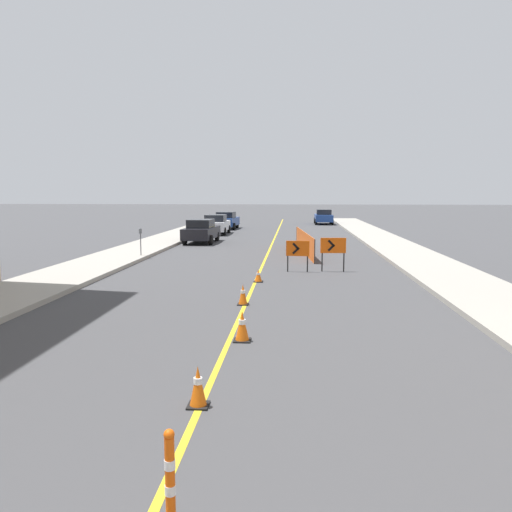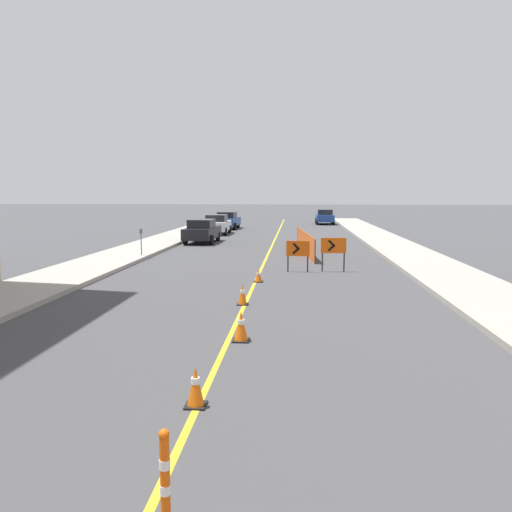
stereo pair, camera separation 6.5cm
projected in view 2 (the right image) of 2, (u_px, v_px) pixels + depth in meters
lane_stripe at (270, 250)px, 29.44m from camera, size 0.12×68.24×0.01m
sidewalk_left at (145, 247)px, 30.03m from camera, size 3.10×68.24×0.17m
sidewalk_right at (401, 250)px, 28.83m from camera, size 3.10×68.24×0.17m
traffic_cone_third at (196, 386)px, 7.83m from camera, size 0.33×0.33×0.66m
traffic_cone_fourth at (241, 326)px, 11.29m from camera, size 0.39×0.39×0.70m
traffic_cone_fifth at (242, 295)px, 14.96m from camera, size 0.33×0.33×0.63m
traffic_cone_farthest at (258, 276)px, 18.80m from camera, size 0.35×0.35×0.48m
delineator_post_front at (165, 490)px, 4.85m from camera, size 0.31×0.31×1.10m
arrow_barricade_primary at (298, 250)px, 21.13m from camera, size 0.99×0.14×1.32m
arrow_barricade_secondary at (333, 247)px, 21.17m from camera, size 1.08×0.14×1.45m
safety_mesh_fence at (305, 243)px, 27.80m from camera, size 0.86×8.74×1.18m
parked_car_curb_near at (202, 231)px, 33.44m from camera, size 1.97×4.37×1.59m
parked_car_curb_mid at (217, 224)px, 40.48m from camera, size 1.93×4.30×1.59m
parked_car_curb_far at (227, 220)px, 46.40m from camera, size 2.03×4.39×1.59m
parked_car_opposite_side at (325, 217)px, 53.33m from camera, size 1.93×4.30×1.59m
parking_meter_far_curb at (141, 236)px, 25.44m from camera, size 0.12×0.11×1.39m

